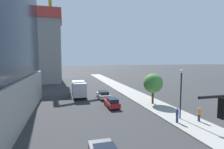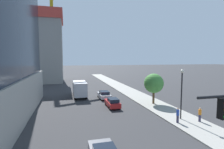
# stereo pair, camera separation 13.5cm
# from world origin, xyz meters

# --- Properties ---
(sidewalk) EXTENTS (4.64, 120.00, 0.15)m
(sidewalk) POSITION_xyz_m (8.98, 20.00, 0.07)
(sidewalk) COLOR #9E9B93
(sidewalk) RESTS_ON ground
(construction_building) EXTENTS (20.90, 13.15, 30.47)m
(construction_building) POSITION_xyz_m (-13.07, 57.58, 12.67)
(construction_building) COLOR gray
(construction_building) RESTS_ON ground
(street_lamp) EXTENTS (0.44, 0.44, 6.21)m
(street_lamp) POSITION_xyz_m (8.70, 14.73, 4.18)
(street_lamp) COLOR black
(street_lamp) RESTS_ON sidewalk
(street_tree) EXTENTS (3.26, 3.26, 5.07)m
(street_tree) POSITION_xyz_m (9.01, 22.44, 3.57)
(street_tree) COLOR brown
(street_tree) RESTS_ON sidewalk
(car_silver) EXTENTS (1.95, 4.57, 1.49)m
(car_silver) POSITION_xyz_m (1.86, 28.81, 0.75)
(car_silver) COLOR #B7B7BC
(car_silver) RESTS_ON ground
(car_red) EXTENTS (1.74, 4.09, 1.53)m
(car_red) POSITION_xyz_m (1.86, 22.42, 0.75)
(car_red) COLOR red
(car_red) RESTS_ON ground
(box_truck) EXTENTS (2.43, 7.82, 3.16)m
(box_truck) POSITION_xyz_m (-2.59, 31.69, 1.76)
(box_truck) COLOR silver
(box_truck) RESTS_ON ground
(pedestrian_blue_shirt) EXTENTS (0.34, 0.34, 1.78)m
(pedestrian_blue_shirt) POSITION_xyz_m (7.49, 13.64, 1.06)
(pedestrian_blue_shirt) COLOR #38334C
(pedestrian_blue_shirt) RESTS_ON sidewalk
(pedestrian_orange_shirt) EXTENTS (0.34, 0.34, 1.71)m
(pedestrian_orange_shirt) POSITION_xyz_m (10.29, 13.29, 1.02)
(pedestrian_orange_shirt) COLOR #38334C
(pedestrian_orange_shirt) RESTS_ON sidewalk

